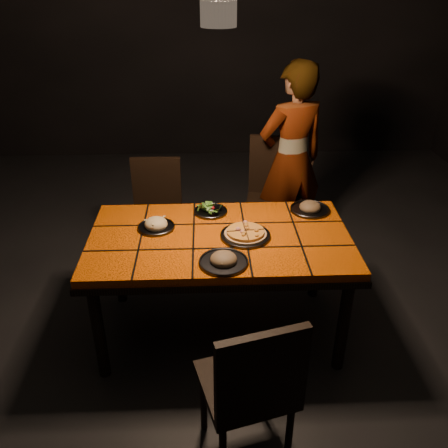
{
  "coord_description": "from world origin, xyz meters",
  "views": [
    {
      "loc": [
        -0.08,
        -2.52,
        2.21
      ],
      "look_at": [
        0.03,
        0.02,
        0.82
      ],
      "focal_mm": 38.0,
      "sensor_mm": 36.0,
      "label": 1
    }
  ],
  "objects_px": {
    "chair_far_right": "(275,190)",
    "plate_pizza": "(245,234)",
    "dining_table": "(220,246)",
    "plate_pasta": "(156,225)",
    "diner": "(291,161)",
    "chair_near": "(252,385)",
    "chair_far_left": "(157,206)"
  },
  "relations": [
    {
      "from": "chair_near",
      "to": "diner",
      "type": "xyz_separation_m",
      "value": [
        0.51,
        2.08,
        0.28
      ]
    },
    {
      "from": "dining_table",
      "to": "chair_far_left",
      "type": "height_order",
      "value": "chair_far_left"
    },
    {
      "from": "chair_near",
      "to": "plate_pasta",
      "type": "relative_size",
      "value": 3.93
    },
    {
      "from": "chair_far_right",
      "to": "diner",
      "type": "xyz_separation_m",
      "value": [
        0.13,
        0.07,
        0.23
      ]
    },
    {
      "from": "dining_table",
      "to": "diner",
      "type": "bearing_deg",
      "value": 60.45
    },
    {
      "from": "dining_table",
      "to": "chair_near",
      "type": "bearing_deg",
      "value": -83.39
    },
    {
      "from": "chair_far_right",
      "to": "plate_pasta",
      "type": "bearing_deg",
      "value": -123.59
    },
    {
      "from": "chair_near",
      "to": "chair_far_right",
      "type": "height_order",
      "value": "chair_far_right"
    },
    {
      "from": "dining_table",
      "to": "chair_far_right",
      "type": "distance_m",
      "value": 1.14
    },
    {
      "from": "chair_near",
      "to": "chair_far_right",
      "type": "bearing_deg",
      "value": -115.86
    },
    {
      "from": "dining_table",
      "to": "plate_pasta",
      "type": "relative_size",
      "value": 6.95
    },
    {
      "from": "chair_near",
      "to": "plate_pizza",
      "type": "xyz_separation_m",
      "value": [
        0.04,
        0.96,
        0.24
      ]
    },
    {
      "from": "diner",
      "to": "plate_pizza",
      "type": "bearing_deg",
      "value": 46.43
    },
    {
      "from": "chair_near",
      "to": "diner",
      "type": "distance_m",
      "value": 2.16
    },
    {
      "from": "dining_table",
      "to": "chair_far_left",
      "type": "bearing_deg",
      "value": 117.19
    },
    {
      "from": "chair_near",
      "to": "chair_far_right",
      "type": "distance_m",
      "value": 2.04
    },
    {
      "from": "dining_table",
      "to": "plate_pizza",
      "type": "xyz_separation_m",
      "value": [
        0.16,
        -0.02,
        0.1
      ]
    },
    {
      "from": "chair_far_left",
      "to": "dining_table",
      "type": "bearing_deg",
      "value": -61.72
    },
    {
      "from": "chair_far_right",
      "to": "plate_pasta",
      "type": "xyz_separation_m",
      "value": [
        -0.89,
        -0.92,
        0.2
      ]
    },
    {
      "from": "dining_table",
      "to": "chair_far_left",
      "type": "distance_m",
      "value": 1.06
    },
    {
      "from": "plate_pizza",
      "to": "diner",
      "type": "bearing_deg",
      "value": 67.4
    },
    {
      "from": "chair_far_left",
      "to": "diner",
      "type": "xyz_separation_m",
      "value": [
        1.1,
        0.17,
        0.3
      ]
    },
    {
      "from": "plate_pizza",
      "to": "plate_pasta",
      "type": "height_order",
      "value": "plate_pasta"
    },
    {
      "from": "chair_far_right",
      "to": "plate_pizza",
      "type": "bearing_deg",
      "value": -97.28
    },
    {
      "from": "dining_table",
      "to": "plate_pasta",
      "type": "height_order",
      "value": "plate_pasta"
    },
    {
      "from": "chair_far_left",
      "to": "plate_pasta",
      "type": "relative_size",
      "value": 3.76
    },
    {
      "from": "plate_pasta",
      "to": "diner",
      "type": "bearing_deg",
      "value": 44.2
    },
    {
      "from": "dining_table",
      "to": "plate_pasta",
      "type": "bearing_deg",
      "value": 164.78
    },
    {
      "from": "chair_near",
      "to": "plate_pasta",
      "type": "distance_m",
      "value": 1.23
    },
    {
      "from": "chair_near",
      "to": "plate_pasta",
      "type": "bearing_deg",
      "value": -80.14
    },
    {
      "from": "chair_far_right",
      "to": "diner",
      "type": "relative_size",
      "value": 0.62
    },
    {
      "from": "chair_far_left",
      "to": "diner",
      "type": "relative_size",
      "value": 0.54
    }
  ]
}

